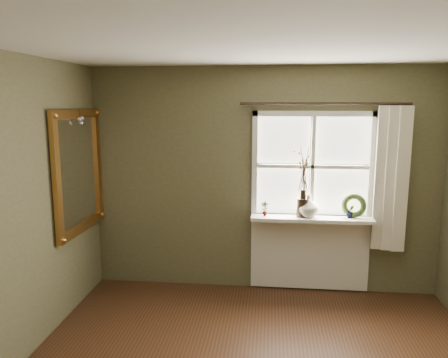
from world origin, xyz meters
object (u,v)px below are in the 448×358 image
cream_vase (308,206)px  gilt_mirror (79,171)px  dark_jug (303,207)px  wreath (354,208)px

cream_vase → gilt_mirror: size_ratio=0.19×
dark_jug → wreath: (0.57, 0.04, -0.00)m
wreath → dark_jug: bearing=-165.5°
dark_jug → cream_vase: cream_vase is taller
gilt_mirror → wreath: bearing=8.8°
dark_jug → wreath: size_ratio=0.78×
dark_jug → gilt_mirror: size_ratio=0.16×
dark_jug → wreath: bearing=4.0°
wreath → cream_vase: bearing=-165.0°
dark_jug → cream_vase: (0.06, 0.00, 0.02)m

